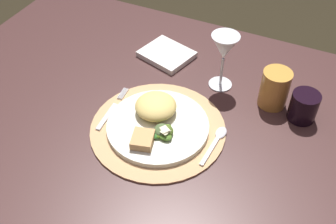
# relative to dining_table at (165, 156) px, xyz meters

# --- Properties ---
(dining_table) EXTENTS (1.41, 0.97, 0.76)m
(dining_table) POSITION_rel_dining_table_xyz_m (0.00, 0.00, 0.00)
(dining_table) COLOR #422826
(dining_table) RESTS_ON ground
(placemat) EXTENTS (0.35, 0.35, 0.01)m
(placemat) POSITION_rel_dining_table_xyz_m (0.00, -0.04, 0.15)
(placemat) COLOR tan
(placemat) RESTS_ON dining_table
(dinner_plate) EXTENTS (0.26, 0.26, 0.01)m
(dinner_plate) POSITION_rel_dining_table_xyz_m (0.00, -0.04, 0.16)
(dinner_plate) COLOR silver
(dinner_plate) RESTS_ON placemat
(pasta_serving) EXTENTS (0.14, 0.14, 0.04)m
(pasta_serving) POSITION_rel_dining_table_xyz_m (-0.02, -0.00, 0.19)
(pasta_serving) COLOR #E7CA6B
(pasta_serving) RESTS_ON dinner_plate
(salad_greens) EXTENTS (0.07, 0.07, 0.02)m
(salad_greens) POSITION_rel_dining_table_xyz_m (0.03, -0.06, 0.18)
(salad_greens) COLOR #4F791B
(salad_greens) RESTS_ON dinner_plate
(bread_piece) EXTENTS (0.06, 0.07, 0.02)m
(bread_piece) POSITION_rel_dining_table_xyz_m (-0.01, -0.11, 0.18)
(bread_piece) COLOR tan
(bread_piece) RESTS_ON dinner_plate
(fork) EXTENTS (0.02, 0.17, 0.00)m
(fork) POSITION_rel_dining_table_xyz_m (-0.14, -0.03, 0.16)
(fork) COLOR silver
(fork) RESTS_ON placemat
(spoon) EXTENTS (0.03, 0.14, 0.01)m
(spoon) POSITION_rel_dining_table_xyz_m (0.15, -0.01, 0.16)
(spoon) COLOR silver
(spoon) RESTS_ON placemat
(napkin) EXTENTS (0.17, 0.16, 0.02)m
(napkin) POSITION_rel_dining_table_xyz_m (-0.11, 0.25, 0.16)
(napkin) COLOR white
(napkin) RESTS_ON dining_table
(wine_glass) EXTENTS (0.08, 0.08, 0.17)m
(wine_glass) POSITION_rel_dining_table_xyz_m (0.08, 0.20, 0.27)
(wine_glass) COLOR silver
(wine_glass) RESTS_ON dining_table
(amber_tumbler) EXTENTS (0.08, 0.08, 0.11)m
(amber_tumbler) POSITION_rel_dining_table_xyz_m (0.24, 0.18, 0.20)
(amber_tumbler) COLOR gold
(amber_tumbler) RESTS_ON dining_table
(dark_tumbler) EXTENTS (0.07, 0.07, 0.08)m
(dark_tumbler) POSITION_rel_dining_table_xyz_m (0.32, 0.16, 0.19)
(dark_tumbler) COLOR black
(dark_tumbler) RESTS_ON dining_table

